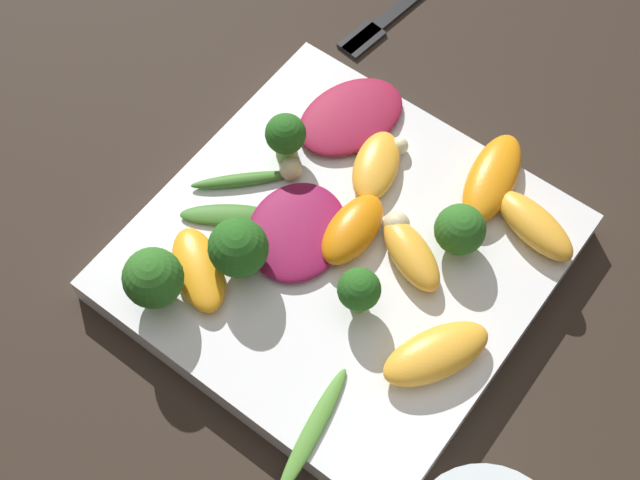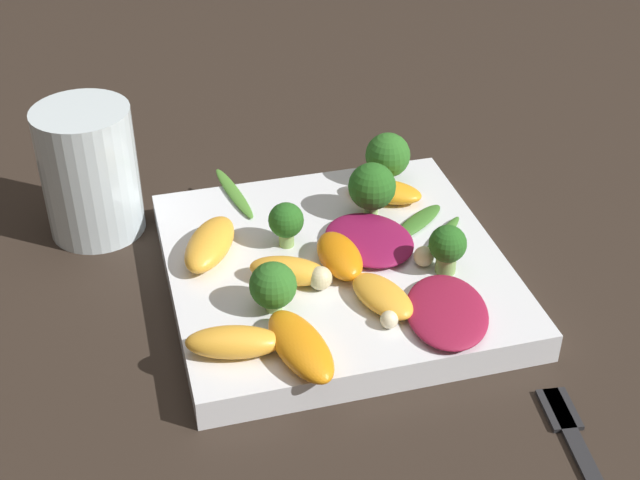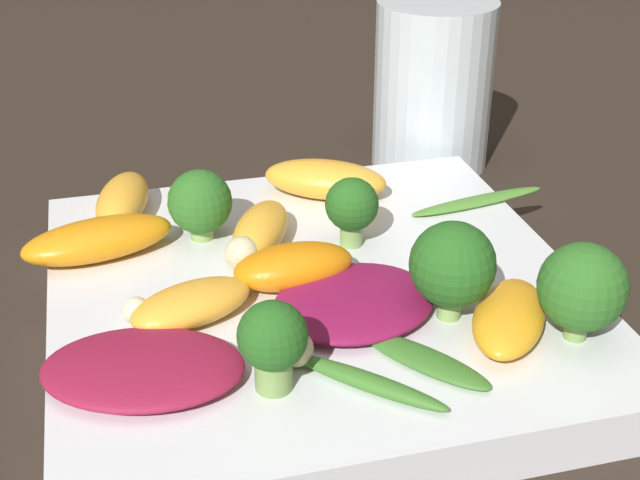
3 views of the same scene
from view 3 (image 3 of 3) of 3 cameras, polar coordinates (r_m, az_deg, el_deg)
The scene contains 23 objects.
ground_plane at distance 0.46m, azimuth -0.24°, elevation -5.29°, with size 2.40×2.40×0.00m, color #2D231C.
plate at distance 0.45m, azimuth -0.24°, elevation -4.01°, with size 0.26×0.26×0.02m.
drinking_glass at distance 0.62m, azimuth 7.25°, elevation 9.82°, with size 0.08×0.08×0.11m.
radicchio_leaf_0 at distance 0.42m, azimuth 2.18°, elevation -3.98°, with size 0.10×0.09×0.01m.
radicchio_leaf_1 at distance 0.38m, azimuth -11.26°, elevation -8.04°, with size 0.10×0.08×0.01m.
orange_segment_0 at distance 0.43m, azimuth -1.60°, elevation -1.92°, with size 0.06×0.03×0.02m.
orange_segment_1 at distance 0.47m, azimuth -3.82°, elevation 0.65°, with size 0.05×0.07×0.02m.
orange_segment_2 at distance 0.51m, azimuth -12.53°, elevation 2.47°, with size 0.04×0.07×0.02m.
orange_segment_3 at distance 0.42m, azimuth -8.23°, elevation -4.07°, with size 0.07×0.05×0.02m.
orange_segment_4 at distance 0.41m, azimuth 12.00°, elevation -4.87°, with size 0.06×0.07×0.02m.
orange_segment_5 at distance 0.53m, azimuth 0.34°, elevation 3.91°, with size 0.08×0.06×0.02m.
orange_segment_6 at distance 0.48m, azimuth -14.03°, elevation 0.04°, with size 0.08×0.05×0.02m.
broccoli_floret_0 at distance 0.47m, azimuth 2.05°, elevation 2.14°, with size 0.03×0.03×0.04m.
broccoli_floret_1 at distance 0.48m, azimuth -7.69°, elevation 2.37°, with size 0.03×0.03×0.04m.
broccoli_floret_2 at distance 0.41m, azimuth 16.44°, elevation -2.95°, with size 0.04×0.04×0.05m.
broccoli_floret_3 at distance 0.41m, azimuth 8.47°, elevation -1.63°, with size 0.04×0.04×0.05m.
broccoli_floret_4 at distance 0.36m, azimuth -3.05°, elevation -6.47°, with size 0.03×0.03×0.04m.
arugula_sprig_0 at distance 0.39m, azimuth 6.75°, elevation -7.63°, with size 0.05×0.06×0.01m.
arugula_sprig_1 at distance 0.37m, azimuth 3.38°, elevation -9.04°, with size 0.06×0.06×0.01m.
arugula_sprig_2 at distance 0.53m, azimuth 10.06°, elevation 2.47°, with size 0.09×0.03×0.00m.
macadamia_nut_0 at distance 0.38m, azimuth -1.60°, elevation -6.97°, with size 0.02×0.02×0.02m.
macadamia_nut_1 at distance 0.42m, azimuth -11.66°, elevation -4.46°, with size 0.01×0.01×0.01m.
macadamia_nut_2 at distance 0.45m, azimuth -4.99°, elevation -0.89°, with size 0.02×0.02×0.02m.
Camera 3 is at (-0.09, -0.37, 0.25)m, focal length 50.00 mm.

